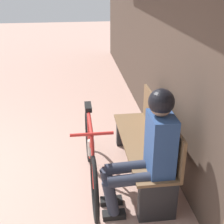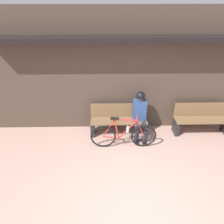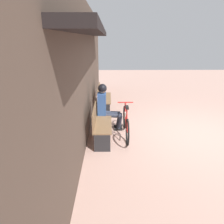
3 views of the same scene
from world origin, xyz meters
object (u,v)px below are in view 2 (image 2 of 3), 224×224
at_px(person_seated, 140,112).
at_px(park_bench_far, 201,120).
at_px(bicycle, 124,135).
at_px(park_bench_near, 119,121).

relative_size(person_seated, park_bench_far, 0.85).
xyz_separation_m(bicycle, park_bench_far, (2.16, 0.63, 0.03)).
height_order(park_bench_near, bicycle, bicycle).
bearing_deg(park_bench_far, bicycle, -163.87).
xyz_separation_m(park_bench_near, bicycle, (0.09, -0.63, -0.03)).
bearing_deg(person_seated, park_bench_far, 3.78).
bearing_deg(person_seated, bicycle, -131.42).
height_order(bicycle, park_bench_far, bicycle).
relative_size(park_bench_near, bicycle, 0.92).
bearing_deg(park_bench_far, person_seated, -176.22).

